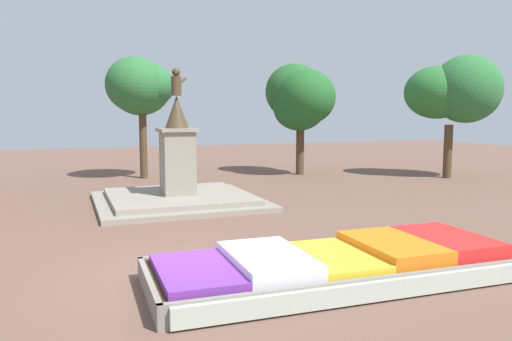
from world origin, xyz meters
TOP-DOWN VIEW (x-y plane):
  - ground_plane at (0.00, 0.00)m, footprint 76.68×76.68m
  - flower_planter at (2.59, -1.32)m, footprint 7.24×2.92m
  - statue_monument at (1.42, 7.88)m, footprint 5.68×5.68m
  - park_tree_far_left at (9.15, 13.94)m, footprint 3.10×4.27m
  - park_tree_behind_statue at (15.89, 10.33)m, footprint 4.34×4.19m
  - park_tree_far_right at (1.26, 15.48)m, footprint 3.38×3.67m

SIDE VIEW (x-z plane):
  - ground_plane at x=0.00m, z-range 0.00..0.00m
  - flower_planter at x=2.59m, z-range -0.04..0.61m
  - statue_monument at x=1.42m, z-range -1.71..3.06m
  - park_tree_far_left at x=9.15m, z-range 1.10..6.89m
  - park_tree_behind_statue at x=15.89m, z-range 1.28..7.33m
  - park_tree_far_right at x=1.26m, z-range 1.55..7.44m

